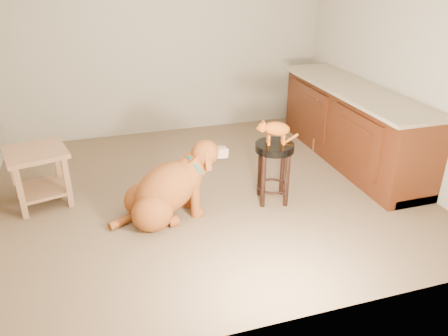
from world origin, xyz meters
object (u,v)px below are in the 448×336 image
object	(u,v)px
wood_stool	(325,120)
golden_retriever	(167,190)
tabby_kitten	(275,129)
side_table	(38,169)
padded_stool	(274,161)

from	to	relation	value
wood_stool	golden_retriever	distance (m)	2.61
wood_stool	golden_retriever	xyz separation A→B (m)	(-2.33, -1.17, -0.08)
golden_retriever	tabby_kitten	bearing A→B (deg)	-7.84
side_table	tabby_kitten	distance (m)	2.41
golden_retriever	tabby_kitten	size ratio (longest dim) A/B	2.76
side_table	golden_retriever	xyz separation A→B (m)	(1.19, -0.66, -0.09)
wood_stool	side_table	bearing A→B (deg)	-171.71
padded_stool	golden_retriever	xyz separation A→B (m)	(-1.10, -0.01, -0.16)
tabby_kitten	padded_stool	bearing A→B (deg)	-5.72
padded_stool	tabby_kitten	xyz separation A→B (m)	(-0.01, 0.00, 0.34)
wood_stool	tabby_kitten	distance (m)	1.75
golden_retriever	side_table	bearing A→B (deg)	142.81
golden_retriever	tabby_kitten	world-z (taller)	tabby_kitten
golden_retriever	padded_stool	bearing A→B (deg)	-8.02
padded_stool	wood_stool	size ratio (longest dim) A/B	0.89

